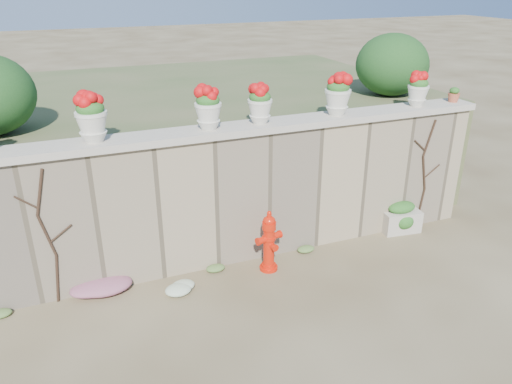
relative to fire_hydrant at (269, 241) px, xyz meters
name	(u,v)px	position (x,y,z in m)	size (l,w,h in m)	color
ground	(289,323)	(-0.25, -1.26, -0.48)	(80.00, 80.00, 0.00)	#4D3E26
stone_wall	(239,197)	(-0.25, 0.54, 0.52)	(8.00, 0.40, 2.00)	gray
wall_cap	(238,129)	(-0.25, 0.54, 1.57)	(8.10, 0.52, 0.10)	#BBB39F
raised_fill	(185,137)	(-0.25, 3.74, 0.52)	(9.00, 6.00, 2.00)	#384C23
back_shrub_right	(392,65)	(3.15, 1.74, 2.07)	(1.30, 1.30, 1.10)	#143814
vine_left	(48,236)	(-2.93, 0.32, 0.51)	(0.60, 0.04, 1.91)	black
vine_right	(424,173)	(2.97, 0.32, 0.51)	(0.60, 0.04, 1.91)	black
fire_hydrant	(269,241)	(0.00, 0.00, 0.00)	(0.42, 0.29, 0.95)	red
planter_box	(400,217)	(2.57, 0.29, -0.23)	(0.68, 0.45, 0.53)	#BBB39F
green_shrub	(409,221)	(2.60, 0.11, -0.23)	(0.54, 0.48, 0.51)	#1E5119
magenta_clump	(105,286)	(-2.33, 0.26, -0.35)	(0.96, 0.64, 0.26)	#C7278D
white_flowers	(178,287)	(-1.40, -0.08, -0.40)	(0.46, 0.37, 0.17)	white
urn_pot_1	(91,118)	(-2.20, 0.54, 1.93)	(0.40, 0.40, 0.62)	beige
urn_pot_2	(208,108)	(-0.68, 0.54, 1.91)	(0.37, 0.37, 0.58)	beige
urn_pot_3	(260,104)	(0.07, 0.54, 1.89)	(0.35, 0.35, 0.55)	beige
urn_pot_4	(338,95)	(1.33, 0.54, 1.92)	(0.39, 0.39, 0.61)	beige
urn_pot_5	(418,90)	(2.80, 0.54, 1.88)	(0.34, 0.34, 0.53)	beige
terracotta_pot	(454,95)	(3.55, 0.54, 1.73)	(0.20, 0.20, 0.23)	#B15236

